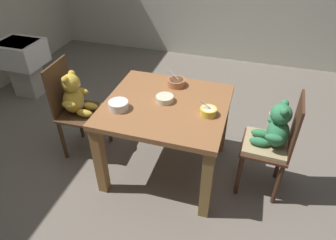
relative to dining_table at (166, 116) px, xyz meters
The scene contains 9 objects.
ground_plane 0.60m from the dining_table, ahead, with size 5.20×5.20×0.04m.
dining_table is the anchor object (origin of this frame).
teddy_chair_near_right 0.86m from the dining_table, ahead, with size 0.38×0.38×0.91m.
teddy_chair_near_left 0.87m from the dining_table, behind, with size 0.39×0.40×0.92m.
porridge_bowl_white_near_left 0.41m from the dining_table, 151.45° to the right, with size 0.15×0.15×0.06m.
porridge_bowl_cream_center 0.16m from the dining_table, 127.21° to the left, with size 0.14×0.14×0.05m.
porridge_bowl_yellow_near_right 0.39m from the dining_table, ahead, with size 0.14×0.13×0.12m.
porridge_bowl_terracotta_far_center 0.34m from the dining_table, 89.21° to the left, with size 0.16×0.15×0.14m.
sink_basin 2.20m from the dining_table, 159.26° to the left, with size 0.51×0.43×0.69m.
Camera 1 is at (0.60, -1.93, 2.04)m, focal length 32.43 mm.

